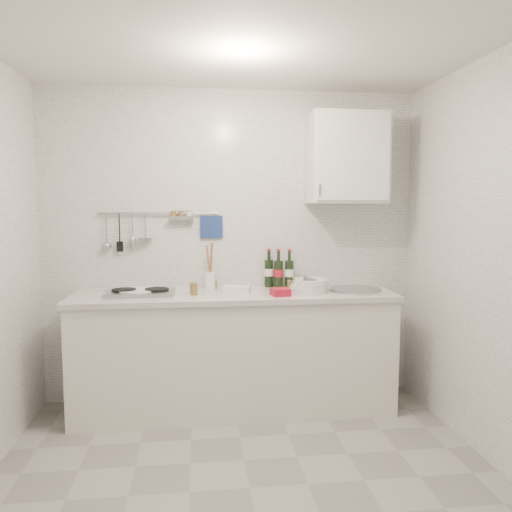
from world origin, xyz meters
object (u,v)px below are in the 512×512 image
Objects in this scene: plate_stack_hob at (136,292)px; utensil_crock at (210,278)px; wall_cabinet at (347,158)px; wine_bottles at (279,268)px; plate_stack_sink at (309,286)px.

utensil_crock reaches higher than plate_stack_hob.
utensil_crock is at bearing 17.40° from plate_stack_hob.
wine_bottles is at bearing 170.29° from wall_cabinet.
utensil_crock is (-1.08, 0.07, -0.94)m from wall_cabinet.
utensil_crock is at bearing 162.83° from plate_stack_sink.
plate_stack_hob is (-1.64, -0.11, -1.01)m from wall_cabinet.
plate_stack_sink is at bearing -2.52° from plate_stack_hob.
wine_bottles is at bearing 9.90° from plate_stack_hob.
plate_stack_sink is 0.34m from wine_bottles.
wine_bottles is (1.12, 0.19, 0.13)m from plate_stack_hob.
plate_stack_hob is at bearing 177.48° from plate_stack_sink.
wine_bottles reaches higher than plate_stack_sink.
wine_bottles is (-0.52, 0.09, -0.87)m from wall_cabinet.
plate_stack_sink is at bearing -52.17° from wine_bottles.
wine_bottles is at bearing 127.83° from plate_stack_sink.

